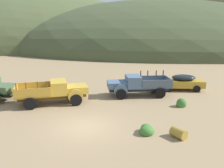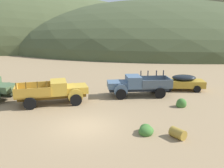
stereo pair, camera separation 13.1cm
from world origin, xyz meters
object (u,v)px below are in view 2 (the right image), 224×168
truck_faded_yellow (58,91)px  oil_drum_tipped (178,133)px  truck_chalk_blue (134,85)px  car_mustard (180,82)px

truck_faded_yellow → oil_drum_tipped: bearing=-52.9°
truck_chalk_blue → oil_drum_tipped: bearing=96.1°
truck_chalk_blue → oil_drum_tipped: 8.64m
truck_chalk_blue → oil_drum_tipped: size_ratio=5.58×
truck_faded_yellow → truck_chalk_blue: size_ratio=1.04×
truck_chalk_blue → oil_drum_tipped: (1.34, -8.51, -0.70)m
truck_chalk_blue → car_mustard: size_ratio=1.19×
truck_faded_yellow → oil_drum_tipped: size_ratio=5.80×
truck_faded_yellow → car_mustard: (11.50, 3.62, -0.19)m
oil_drum_tipped → truck_faded_yellow: bearing=139.9°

